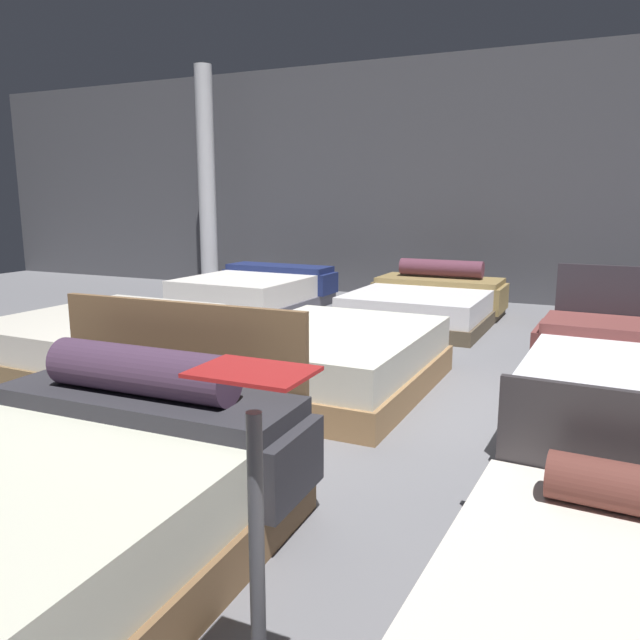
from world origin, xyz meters
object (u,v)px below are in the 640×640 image
(bed_6, at_px, (255,291))
(bed_7, at_px, (427,303))
(price_sign, at_px, (258,619))
(bed_1, at_px, (43,511))
(support_pillar, at_px, (207,181))
(bed_3, at_px, (101,336))
(bed_4, at_px, (332,360))

(bed_6, xyz_separation_m, bed_7, (2.39, 0.03, -0.01))
(bed_7, distance_m, price_sign, 6.17)
(bed_1, bearing_deg, support_pillar, 118.63)
(bed_3, distance_m, bed_6, 2.93)
(bed_4, height_order, bed_6, bed_6)
(bed_7, xyz_separation_m, price_sign, (1.14, -6.06, 0.20))
(bed_3, relative_size, bed_6, 1.04)
(bed_4, height_order, price_sign, price_sign)
(bed_1, height_order, support_pillar, support_pillar)
(bed_3, distance_m, bed_4, 2.38)
(price_sign, xyz_separation_m, support_pillar, (-5.05, 7.18, 1.33))
(bed_6, bearing_deg, bed_4, -48.19)
(price_sign, bearing_deg, bed_7, 100.67)
(bed_1, xyz_separation_m, bed_7, (0.05, 5.69, -0.05))
(bed_7, bearing_deg, support_pillar, 165.20)
(bed_1, xyz_separation_m, price_sign, (1.19, -0.37, 0.15))
(bed_1, distance_m, bed_7, 5.69)
(price_sign, height_order, support_pillar, support_pillar)
(bed_1, relative_size, price_sign, 1.93)
(bed_4, distance_m, support_pillar, 5.86)
(bed_1, height_order, bed_7, bed_1)
(bed_4, xyz_separation_m, bed_6, (-2.41, 2.93, -0.00))
(bed_7, bearing_deg, bed_6, -178.10)
(bed_1, bearing_deg, price_sign, -18.14)
(price_sign, distance_m, support_pillar, 8.88)
(bed_4, bearing_deg, support_pillar, 135.01)
(bed_3, height_order, bed_4, bed_4)
(bed_1, xyz_separation_m, bed_6, (-2.34, 5.66, -0.04))
(bed_1, relative_size, bed_4, 1.06)
(bed_1, bearing_deg, bed_7, 88.60)
(bed_6, height_order, bed_7, bed_7)
(bed_3, xyz_separation_m, bed_4, (2.38, -0.00, 0.03))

